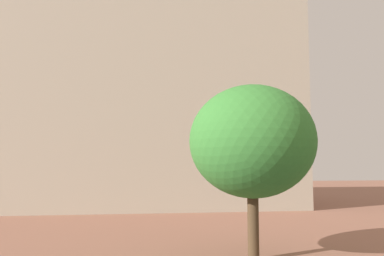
# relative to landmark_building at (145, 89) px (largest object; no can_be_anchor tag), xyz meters

# --- Properties ---
(landmark_building) EXTENTS (23.86, 12.74, 32.69)m
(landmark_building) POSITION_rel_landmark_building_xyz_m (0.00, 0.00, 0.00)
(landmark_building) COLOR #B2A893
(landmark_building) RESTS_ON ground_plane
(tree_curb_far) EXTENTS (4.49, 4.49, 6.16)m
(tree_curb_far) POSITION_rel_landmark_building_xyz_m (3.69, -18.96, -5.53)
(tree_curb_far) COLOR #4C3823
(tree_curb_far) RESTS_ON ground_plane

